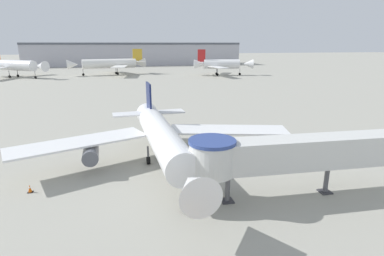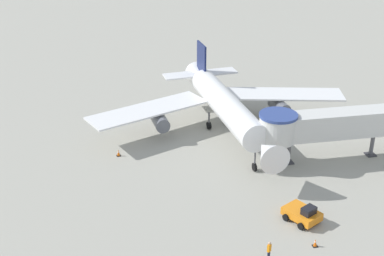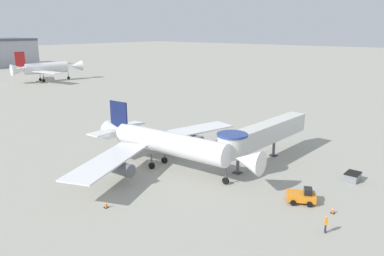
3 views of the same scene
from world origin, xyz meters
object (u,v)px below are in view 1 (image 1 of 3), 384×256
(main_airplane, at_px, (162,137))
(traffic_cone_starboard_wing, at_px, (269,156))
(background_jet_red_tail, at_px, (221,64))
(background_jet_orange_tail, at_px, (15,65))
(jet_bridge, at_px, (287,153))
(traffic_cone_port_wing, at_px, (30,189))
(background_jet_gold_tail, at_px, (111,64))

(main_airplane, distance_m, traffic_cone_starboard_wing, 13.80)
(background_jet_red_tail, xyz_separation_m, background_jet_orange_tail, (-86.33, 8.26, 0.16))
(background_jet_red_tail, distance_m, background_jet_orange_tail, 86.73)
(main_airplane, bearing_deg, jet_bridge, -45.44)
(traffic_cone_starboard_wing, xyz_separation_m, background_jet_orange_tail, (-62.21, 106.73, 4.80))
(jet_bridge, bearing_deg, main_airplane, 140.47)
(jet_bridge, distance_m, traffic_cone_port_wing, 24.54)
(jet_bridge, xyz_separation_m, background_jet_orange_tail, (-59.18, 115.90, 0.81))
(jet_bridge, distance_m, background_jet_red_tail, 111.02)
(jet_bridge, relative_size, background_jet_gold_tail, 0.60)
(jet_bridge, xyz_separation_m, background_jet_gold_tail, (-20.87, 120.52, 0.69))
(jet_bridge, distance_m, background_jet_gold_tail, 122.31)
(background_jet_red_tail, xyz_separation_m, background_jet_gold_tail, (-48.02, 12.88, 0.05))
(traffic_cone_starboard_wing, relative_size, background_jet_gold_tail, 0.02)
(background_jet_gold_tail, bearing_deg, main_airplane, -5.59)
(jet_bridge, relative_size, traffic_cone_port_wing, 26.40)
(traffic_cone_port_wing, relative_size, background_jet_gold_tail, 0.02)
(main_airplane, xyz_separation_m, jet_bridge, (10.35, -9.11, 0.62))
(background_jet_red_tail, height_order, background_jet_gold_tail, background_jet_gold_tail)
(background_jet_red_tail, relative_size, background_jet_orange_tail, 1.04)
(main_airplane, xyz_separation_m, background_jet_orange_tail, (-48.83, 106.80, 1.43))
(main_airplane, xyz_separation_m, traffic_cone_starboard_wing, (13.38, 0.07, -3.37))
(traffic_cone_port_wing, height_order, background_jet_orange_tail, background_jet_orange_tail)
(traffic_cone_starboard_wing, height_order, background_jet_gold_tail, background_jet_gold_tail)
(traffic_cone_starboard_wing, xyz_separation_m, background_jet_red_tail, (24.12, 98.46, 4.64))
(main_airplane, xyz_separation_m, background_jet_red_tail, (37.51, 98.53, 1.27))
(background_jet_red_tail, bearing_deg, traffic_cone_starboard_wing, 176.45)
(jet_bridge, height_order, background_jet_red_tail, background_jet_red_tail)
(traffic_cone_port_wing, bearing_deg, main_airplane, 14.20)
(main_airplane, distance_m, background_jet_gold_tail, 111.91)
(main_airplane, relative_size, traffic_cone_starboard_wing, 50.55)
(traffic_cone_starboard_wing, distance_m, background_jet_gold_tail, 113.97)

